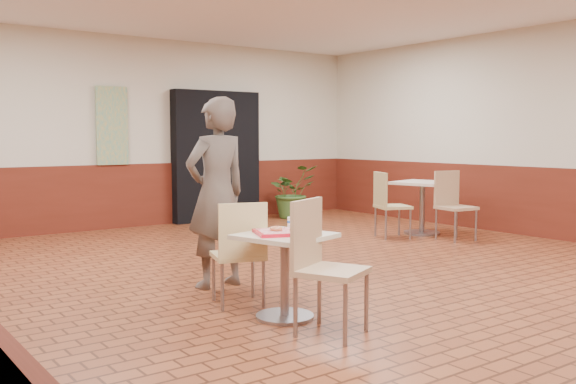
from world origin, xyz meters
TOP-DOWN VIEW (x-y plane):
  - room_shell at (0.00, 0.00)m, footprint 8.01×10.01m
  - wainscot_band at (0.00, 0.00)m, footprint 8.00×10.00m
  - corridor_doorway at (1.20, 4.88)m, footprint 1.60×0.22m
  - promo_poster at (-0.60, 4.94)m, footprint 0.50×0.03m
  - main_table at (-1.35, -0.59)m, footprint 0.64×0.64m
  - chair_main_front at (-1.36, -1.06)m, footprint 0.60×0.60m
  - chair_main_back at (-1.45, -0.09)m, footprint 0.52×0.52m
  - customer at (-1.25, 0.65)m, footprint 0.69×0.48m
  - serving_tray at (-1.35, -0.59)m, footprint 0.45×0.35m
  - ring_donut at (-1.42, -0.57)m, footprint 0.12×0.12m
  - long_john_donut at (-1.28, -0.65)m, footprint 0.13×0.07m
  - paper_cup at (-1.21, -0.49)m, footprint 0.07×0.07m
  - second_table at (2.88, 1.76)m, footprint 0.74×0.74m
  - chair_second_left at (2.19, 1.79)m, footprint 0.56×0.56m
  - chair_second_front at (2.83, 1.17)m, footprint 0.50×0.50m
  - potted_plant at (2.43, 4.39)m, footprint 0.85×0.74m

SIDE VIEW (x-z plane):
  - main_table at x=-1.35m, z-range 0.12..0.79m
  - potted_plant at x=2.43m, z-range 0.00..0.93m
  - chair_main_back at x=-1.45m, z-range 0.05..0.95m
  - wainscot_band at x=0.00m, z-range 0.00..1.00m
  - chair_second_left at x=2.19m, z-range 0.05..0.99m
  - second_table at x=2.88m, z-range 0.13..0.91m
  - chair_second_front at x=2.83m, z-range 0.06..1.01m
  - chair_main_front at x=-1.36m, z-range 0.06..1.04m
  - serving_tray at x=-1.35m, z-range 0.68..0.70m
  - ring_donut at x=-1.42m, z-range 0.70..0.74m
  - long_john_donut at x=-1.28m, z-range 0.70..0.74m
  - paper_cup at x=-1.21m, z-range 0.70..0.79m
  - customer at x=-1.25m, z-range 0.00..1.81m
  - corridor_doorway at x=1.20m, z-range 0.00..2.20m
  - room_shell at x=0.00m, z-range 0.00..3.00m
  - promo_poster at x=-0.60m, z-range 1.00..2.20m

